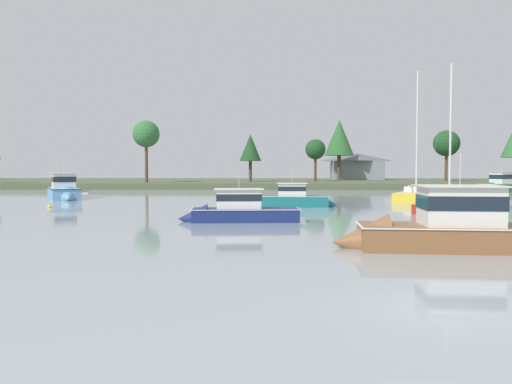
# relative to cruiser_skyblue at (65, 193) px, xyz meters

# --- Properties ---
(ground_plane) EXTENTS (400.00, 400.00, 0.00)m
(ground_plane) POSITION_rel_cruiser_skyblue_xyz_m (28.60, -44.30, -0.69)
(ground_plane) COLOR #939EA3
(far_shore_bank) EXTENTS (174.19, 51.05, 1.09)m
(far_shore_bank) POSITION_rel_cruiser_skyblue_xyz_m (28.60, 51.80, -0.15)
(far_shore_bank) COLOR #4C563D
(far_shore_bank) RESTS_ON ground
(cruiser_skyblue) EXTENTS (7.13, 9.71, 5.78)m
(cruiser_skyblue) POSITION_rel_cruiser_skyblue_xyz_m (0.00, 0.00, 0.00)
(cruiser_skyblue) COLOR #669ECC
(cruiser_skyblue) RESTS_ON ground
(cruiser_navy) EXTENTS (8.26, 2.84, 3.95)m
(cruiser_navy) POSITION_rel_cruiser_skyblue_xyz_m (21.72, -23.92, -0.15)
(cruiser_navy) COLOR navy
(cruiser_navy) RESTS_ON ground
(dinghy_white) EXTENTS (2.19, 3.02, 0.42)m
(dinghy_white) POSITION_rel_cruiser_skyblue_xyz_m (-3.35, 14.50, -0.58)
(dinghy_white) COLOR white
(dinghy_white) RESTS_ON ground
(cruiser_green) EXTENTS (10.26, 7.58, 5.43)m
(cruiser_green) POSITION_rel_cruiser_skyblue_xyz_m (59.27, 19.63, -0.02)
(cruiser_green) COLOR #236B3D
(cruiser_green) RESTS_ON ground
(sailboat_red) EXTENTS (4.30, 7.91, 11.69)m
(sailboat_red) POSITION_rel_cruiser_skyblue_xyz_m (37.46, -20.90, -0.45)
(sailboat_red) COLOR #B2231E
(sailboat_red) RESTS_ON ground
(sailboat_yellow) EXTENTS (6.83, 9.61, 15.14)m
(sailboat_yellow) POSITION_rel_cruiser_skyblue_xyz_m (40.25, -1.17, -0.39)
(sailboat_yellow) COLOR gold
(sailboat_yellow) RESTS_ON ground
(cruiser_wood) EXTENTS (10.27, 3.54, 5.21)m
(cruiser_wood) POSITION_rel_cruiser_skyblue_xyz_m (31.62, -35.03, -0.04)
(cruiser_wood) COLOR brown
(cruiser_wood) RESTS_ON ground
(cruiser_teal) EXTENTS (7.78, 2.31, 3.95)m
(cruiser_teal) POSITION_rel_cruiser_skyblue_xyz_m (26.72, -10.90, -0.18)
(cruiser_teal) COLOR #196B70
(cruiser_teal) RESTS_ON ground
(mooring_buoy_yellow) EXTENTS (0.39, 0.39, 0.44)m
(mooring_buoy_yellow) POSITION_rel_cruiser_skyblue_xyz_m (3.93, -12.46, -0.62)
(mooring_buoy_yellow) COLOR yellow
(mooring_buoy_yellow) RESTS_ON ground
(shore_tree_right_mid) EXTENTS (3.97, 3.97, 8.33)m
(shore_tree_right_mid) POSITION_rel_cruiser_skyblue_xyz_m (32.82, 40.45, 6.66)
(shore_tree_right_mid) COLOR brown
(shore_tree_right_mid) RESTS_ON far_shore_bank
(shore_tree_inland_a) EXTENTS (4.86, 4.86, 11.27)m
(shore_tree_inland_a) POSITION_rel_cruiser_skyblue_xyz_m (1.38, 32.28, 9.14)
(shore_tree_inland_a) COLOR brown
(shore_tree_inland_a) RESTS_ON far_shore_bank
(shore_tree_inland_b) EXTENTS (5.32, 5.32, 10.38)m
(shore_tree_inland_b) POSITION_rel_cruiser_skyblue_xyz_m (59.99, 45.28, 8.05)
(shore_tree_inland_b) COLOR brown
(shore_tree_inland_b) RESTS_ON far_shore_bank
(shore_tree_center_right) EXTENTS (4.28, 4.28, 9.29)m
(shore_tree_center_right) POSITION_rel_cruiser_skyblue_xyz_m (20.01, 40.17, 6.99)
(shore_tree_center_right) COLOR brown
(shore_tree_center_right) RESTS_ON far_shore_bank
(shore_tree_center) EXTENTS (6.40, 6.40, 13.30)m
(shore_tree_center) POSITION_rel_cruiser_skyblue_xyz_m (39.11, 52.48, 9.69)
(shore_tree_center) COLOR brown
(shore_tree_center) RESTS_ON far_shore_bank
(cottage_eastern) EXTENTS (12.34, 9.57, 6.20)m
(cottage_eastern) POSITION_rel_cruiser_skyblue_xyz_m (44.10, 59.61, 3.60)
(cottage_eastern) COLOR gray
(cottage_eastern) RESTS_ON far_shore_bank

